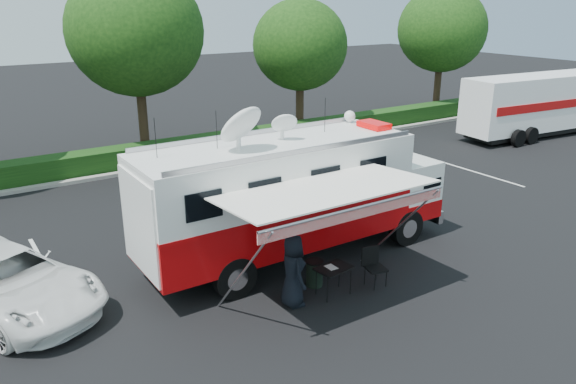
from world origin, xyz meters
name	(u,v)px	position (x,y,z in m)	size (l,w,h in m)	color
ground_plane	(297,256)	(0.00, 0.00, 0.00)	(120.00, 120.00, 0.00)	black
back_border	(162,52)	(1.14, 12.90, 5.00)	(60.00, 6.14, 8.87)	#9E998E
stall_lines	(235,227)	(-0.50, 3.00, 0.00)	(24.12, 5.50, 0.01)	silver
command_truck	(295,195)	(-0.08, 0.00, 1.97)	(9.57, 2.63, 4.60)	black
awning	(330,194)	(-0.94, -2.73, 2.96)	(5.22, 2.69, 3.15)	white
white_suv	(10,309)	(-7.71, 1.41, 0.00)	(2.55, 5.54, 1.54)	white
person	(293,304)	(-1.67, -2.26, 0.00)	(0.92, 0.60, 1.89)	black
folding_table	(334,269)	(-0.51, -2.43, 0.74)	(1.00, 0.77, 0.79)	black
folding_chair	(373,262)	(0.74, -2.54, 0.64)	(0.61, 0.64, 1.07)	black
trash_bin	(314,273)	(-0.63, -1.76, 0.37)	(0.48, 0.48, 0.72)	black
semi_trailer	(546,103)	(20.62, 5.52, 1.78)	(11.12, 3.40, 3.37)	white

